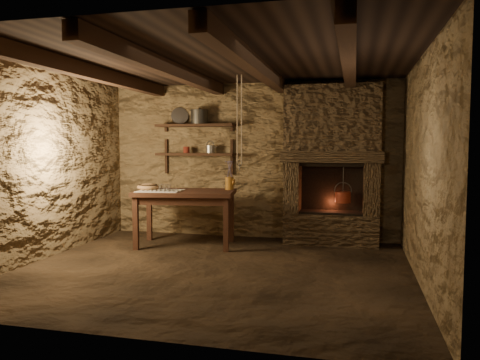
% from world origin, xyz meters
% --- Properties ---
extents(floor, '(4.50, 4.50, 0.00)m').
position_xyz_m(floor, '(0.00, 0.00, 0.00)').
color(floor, black).
rests_on(floor, ground).
extents(back_wall, '(4.50, 0.04, 2.40)m').
position_xyz_m(back_wall, '(0.00, 2.00, 1.20)').
color(back_wall, brown).
rests_on(back_wall, floor).
extents(front_wall, '(4.50, 0.04, 2.40)m').
position_xyz_m(front_wall, '(0.00, -2.00, 1.20)').
color(front_wall, brown).
rests_on(front_wall, floor).
extents(left_wall, '(0.04, 4.00, 2.40)m').
position_xyz_m(left_wall, '(-2.25, 0.00, 1.20)').
color(left_wall, brown).
rests_on(left_wall, floor).
extents(right_wall, '(0.04, 4.00, 2.40)m').
position_xyz_m(right_wall, '(2.25, 0.00, 1.20)').
color(right_wall, brown).
rests_on(right_wall, floor).
extents(ceiling, '(4.50, 4.00, 0.04)m').
position_xyz_m(ceiling, '(0.00, 0.00, 2.40)').
color(ceiling, black).
rests_on(ceiling, back_wall).
extents(beam_far_left, '(0.14, 3.95, 0.16)m').
position_xyz_m(beam_far_left, '(-1.50, 0.00, 2.31)').
color(beam_far_left, black).
rests_on(beam_far_left, ceiling).
extents(beam_mid_left, '(0.14, 3.95, 0.16)m').
position_xyz_m(beam_mid_left, '(-0.50, 0.00, 2.31)').
color(beam_mid_left, black).
rests_on(beam_mid_left, ceiling).
extents(beam_mid_right, '(0.14, 3.95, 0.16)m').
position_xyz_m(beam_mid_right, '(0.50, 0.00, 2.31)').
color(beam_mid_right, black).
rests_on(beam_mid_right, ceiling).
extents(beam_far_right, '(0.14, 3.95, 0.16)m').
position_xyz_m(beam_far_right, '(1.50, 0.00, 2.31)').
color(beam_far_right, black).
rests_on(beam_far_right, ceiling).
extents(shelf_lower, '(1.25, 0.30, 0.04)m').
position_xyz_m(shelf_lower, '(-0.85, 1.84, 1.30)').
color(shelf_lower, black).
rests_on(shelf_lower, back_wall).
extents(shelf_upper, '(1.25, 0.30, 0.04)m').
position_xyz_m(shelf_upper, '(-0.85, 1.84, 1.75)').
color(shelf_upper, black).
rests_on(shelf_upper, back_wall).
extents(hearth, '(1.43, 0.51, 2.30)m').
position_xyz_m(hearth, '(1.25, 1.77, 1.23)').
color(hearth, '#392A1C').
rests_on(hearth, floor).
extents(work_table, '(1.49, 0.99, 0.80)m').
position_xyz_m(work_table, '(-0.77, 1.14, 0.43)').
color(work_table, '#331B12').
rests_on(work_table, floor).
extents(linen_cloth, '(0.64, 0.53, 0.01)m').
position_xyz_m(linen_cloth, '(-1.10, 1.01, 0.80)').
color(linen_cloth, beige).
rests_on(linen_cloth, work_table).
extents(pewter_cutlery_row, '(0.52, 0.24, 0.01)m').
position_xyz_m(pewter_cutlery_row, '(-1.10, 0.99, 0.81)').
color(pewter_cutlery_row, gray).
rests_on(pewter_cutlery_row, linen_cloth).
extents(drinking_glasses, '(0.19, 0.06, 0.08)m').
position_xyz_m(drinking_glasses, '(-1.08, 1.12, 0.84)').
color(drinking_glasses, white).
rests_on(drinking_glasses, linen_cloth).
extents(stoneware_jug, '(0.14, 0.13, 0.43)m').
position_xyz_m(stoneware_jug, '(-0.19, 1.42, 0.98)').
color(stoneware_jug, '#99601D').
rests_on(stoneware_jug, work_table).
extents(wooden_bowl, '(0.33, 0.33, 0.11)m').
position_xyz_m(wooden_bowl, '(-1.35, 1.14, 0.83)').
color(wooden_bowl, olive).
rests_on(wooden_bowl, work_table).
extents(iron_stockpot, '(0.28, 0.28, 0.20)m').
position_xyz_m(iron_stockpot, '(-0.79, 1.84, 1.87)').
color(iron_stockpot, '#2E2C29').
rests_on(iron_stockpot, shelf_upper).
extents(tin_pan, '(0.30, 0.22, 0.27)m').
position_xyz_m(tin_pan, '(-1.15, 1.94, 1.91)').
color(tin_pan, '#A8A7A2').
rests_on(tin_pan, shelf_upper).
extents(small_kettle, '(0.21, 0.19, 0.19)m').
position_xyz_m(small_kettle, '(-0.61, 1.84, 1.38)').
color(small_kettle, '#A8A7A2').
rests_on(small_kettle, shelf_lower).
extents(rusty_tin, '(0.12, 0.12, 0.10)m').
position_xyz_m(rusty_tin, '(-1.01, 1.84, 1.37)').
color(rusty_tin, '#501610').
rests_on(rusty_tin, shelf_lower).
extents(red_pot, '(0.27, 0.27, 0.54)m').
position_xyz_m(red_pot, '(1.42, 1.72, 0.71)').
color(red_pot, maroon).
rests_on(red_pot, hearth).
extents(hanging_ropes, '(0.08, 0.08, 1.20)m').
position_xyz_m(hanging_ropes, '(0.05, 1.05, 1.80)').
color(hanging_ropes, tan).
rests_on(hanging_ropes, ceiling).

